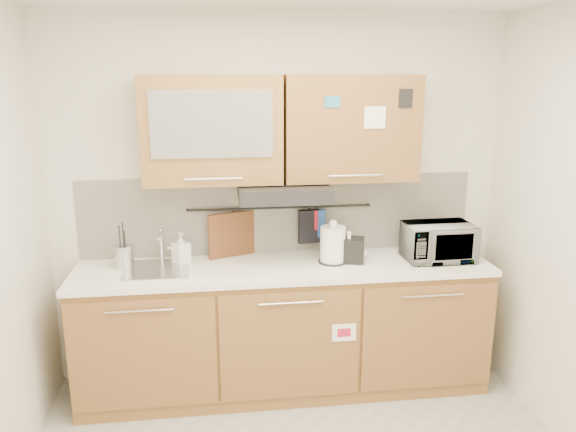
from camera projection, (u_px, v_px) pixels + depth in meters
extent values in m
plane|color=silver|center=(279.00, 201.00, 4.02)|extent=(3.20, 0.00, 3.20)
cube|color=#8F5D32|center=(285.00, 329.00, 3.94)|extent=(2.80, 0.60, 0.88)
cube|color=black|center=(285.00, 379.00, 4.04)|extent=(2.80, 0.54, 0.10)
cube|color=olive|center=(143.00, 355.00, 3.52)|extent=(0.91, 0.02, 0.74)
cylinder|color=silver|center=(140.00, 311.00, 3.42)|extent=(0.41, 0.01, 0.01)
cube|color=olive|center=(291.00, 346.00, 3.64)|extent=(0.91, 0.02, 0.74)
cylinder|color=silver|center=(291.00, 303.00, 3.54)|extent=(0.41, 0.01, 0.01)
cube|color=olive|center=(428.00, 337.00, 3.75)|extent=(0.91, 0.02, 0.74)
cylinder|color=silver|center=(433.00, 296.00, 3.65)|extent=(0.41, 0.01, 0.01)
cube|color=white|center=(285.00, 268.00, 3.82)|extent=(2.82, 0.62, 0.04)
cube|color=silver|center=(279.00, 215.00, 4.03)|extent=(2.80, 0.02, 0.56)
cube|color=#8F5D32|center=(212.00, 129.00, 3.66)|extent=(0.90, 0.35, 0.70)
cube|color=silver|center=(212.00, 124.00, 3.47)|extent=(0.76, 0.02, 0.42)
cube|color=olive|center=(350.00, 128.00, 3.78)|extent=(0.90, 0.35, 0.70)
cube|color=white|center=(375.00, 118.00, 3.60)|extent=(0.14, 0.00, 0.14)
cube|color=black|center=(283.00, 191.00, 3.75)|extent=(0.60, 0.46, 0.10)
cube|color=silver|center=(157.00, 271.00, 3.72)|extent=(0.42, 0.40, 0.03)
cylinder|color=silver|center=(161.00, 246.00, 3.84)|extent=(0.03, 0.03, 0.24)
cylinder|color=silver|center=(160.00, 235.00, 3.74)|extent=(0.02, 0.18, 0.02)
cylinder|color=black|center=(280.00, 208.00, 3.98)|extent=(1.30, 0.02, 0.02)
cylinder|color=#B1B1B5|center=(124.00, 257.00, 3.74)|extent=(0.16, 0.16, 0.16)
cylinder|color=black|center=(120.00, 247.00, 3.73)|extent=(0.01, 0.01, 0.29)
cylinder|color=black|center=(126.00, 250.00, 3.72)|extent=(0.01, 0.01, 0.26)
cylinder|color=black|center=(124.00, 244.00, 3.74)|extent=(0.01, 0.01, 0.31)
cylinder|color=black|center=(121.00, 252.00, 3.71)|extent=(0.01, 0.01, 0.23)
cylinder|color=white|center=(333.00, 245.00, 3.84)|extent=(0.19, 0.19, 0.25)
sphere|color=white|center=(333.00, 224.00, 3.81)|extent=(0.06, 0.06, 0.06)
cube|color=white|center=(349.00, 243.00, 3.84)|extent=(0.03, 0.04, 0.16)
cylinder|color=black|center=(332.00, 261.00, 3.87)|extent=(0.20, 0.20, 0.01)
cube|color=black|center=(347.00, 250.00, 3.86)|extent=(0.25, 0.19, 0.17)
cube|color=black|center=(342.00, 239.00, 3.85)|extent=(0.09, 0.11, 0.01)
cube|color=black|center=(354.00, 239.00, 3.84)|extent=(0.09, 0.11, 0.01)
imported|color=#999999|center=(438.00, 242.00, 3.90)|extent=(0.47, 0.32, 0.26)
imported|color=#999999|center=(181.00, 248.00, 3.82)|extent=(0.14, 0.14, 0.22)
cube|color=brown|center=(234.00, 244.00, 3.99)|extent=(0.36, 0.16, 0.46)
cube|color=#204494|center=(317.00, 223.00, 4.03)|extent=(0.12, 0.04, 0.20)
cube|color=black|center=(309.00, 226.00, 4.03)|extent=(0.16, 0.06, 0.24)
cube|color=#AC1627|center=(310.00, 220.00, 4.02)|extent=(0.12, 0.05, 0.14)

